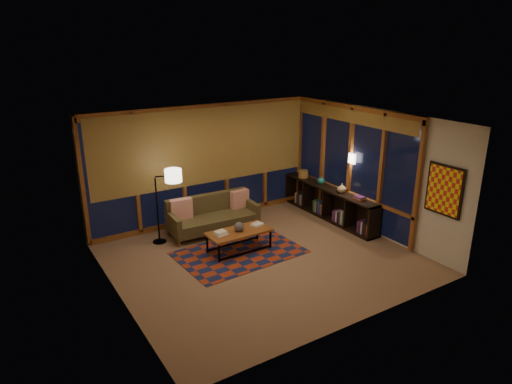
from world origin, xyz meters
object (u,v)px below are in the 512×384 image
sofa (213,216)px  bookshelf (328,203)px  coffee_table (239,241)px  floor_lamp (157,207)px

sofa → bookshelf: size_ratio=0.64×
coffee_table → floor_lamp: bearing=133.8°
sofa → floor_lamp: bearing=175.3°
coffee_table → bookshelf: (2.70, 0.44, 0.16)m
coffee_table → floor_lamp: 1.83m
sofa → coffee_table: 1.10m
floor_lamp → sofa: bearing=10.6°
sofa → coffee_table: (0.02, -1.09, -0.18)m
sofa → bookshelf: 2.79m
coffee_table → floor_lamp: (-1.21, 1.24, 0.57)m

